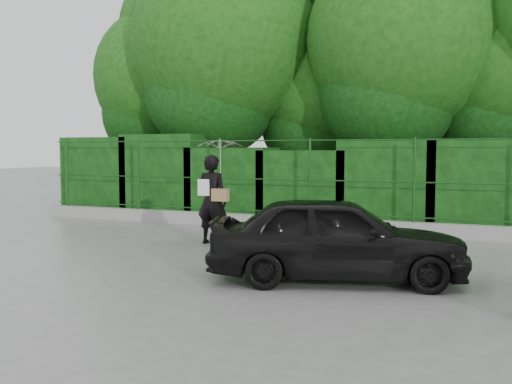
% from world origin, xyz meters
% --- Properties ---
extents(ground, '(80.00, 80.00, 0.00)m').
position_xyz_m(ground, '(0.00, 0.00, 0.00)').
color(ground, gray).
extents(kerb, '(14.00, 0.25, 0.30)m').
position_xyz_m(kerb, '(0.00, 4.50, 0.15)').
color(kerb, '#9E9E99').
rests_on(kerb, ground).
extents(fence, '(14.13, 0.06, 1.80)m').
position_xyz_m(fence, '(0.22, 4.50, 1.20)').
color(fence, '#134213').
rests_on(fence, kerb).
extents(hedge, '(14.20, 1.20, 2.25)m').
position_xyz_m(hedge, '(-0.06, 5.50, 1.03)').
color(hedge, black).
rests_on(hedge, ground).
extents(trees, '(17.10, 6.15, 8.08)m').
position_xyz_m(trees, '(1.14, 7.74, 4.62)').
color(trees, black).
rests_on(trees, ground).
extents(woman, '(0.92, 0.92, 2.06)m').
position_xyz_m(woman, '(-0.73, 2.04, 1.33)').
color(woman, black).
rests_on(woman, ground).
extents(car, '(3.83, 2.39, 1.22)m').
position_xyz_m(car, '(2.23, -0.14, 0.61)').
color(car, black).
rests_on(car, ground).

